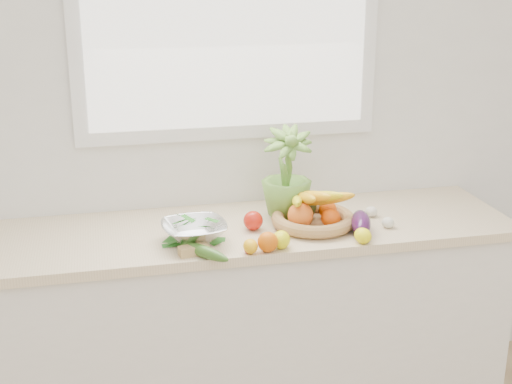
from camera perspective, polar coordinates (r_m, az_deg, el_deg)
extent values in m
cube|color=white|center=(3.08, -2.24, 7.08)|extent=(4.50, 0.02, 2.70)
cube|color=silver|center=(3.12, -0.99, -10.81)|extent=(2.20, 0.58, 0.86)
cube|color=beige|center=(2.93, -1.04, -3.10)|extent=(2.24, 0.62, 0.04)
cube|color=white|center=(3.01, -2.29, 14.50)|extent=(1.30, 0.03, 1.10)
cube|color=white|center=(2.99, -2.21, 14.48)|extent=(1.18, 0.01, 0.98)
sphere|color=#D75906|center=(2.66, 0.95, -4.02)|extent=(0.10, 0.10, 0.08)
ellipsoid|color=yellow|center=(2.70, 2.03, -3.83)|extent=(0.08, 0.10, 0.07)
ellipsoid|color=#F5A90D|center=(2.65, -0.44, -4.37)|extent=(0.05, 0.07, 0.05)
ellipsoid|color=#FCF20D|center=(2.77, 8.54, -3.48)|extent=(0.08, 0.09, 0.06)
sphere|color=red|center=(2.87, -0.23, -2.30)|extent=(0.10, 0.10, 0.08)
cube|color=tan|center=(2.65, -5.00, -4.67)|extent=(0.12, 0.06, 0.04)
ellipsoid|color=silver|center=(3.06, 9.21, -1.56)|extent=(0.06, 0.06, 0.04)
ellipsoid|color=white|center=(2.94, 1.82, -2.11)|extent=(0.07, 0.07, 0.05)
ellipsoid|color=white|center=(2.95, 10.52, -2.41)|extent=(0.07, 0.07, 0.04)
ellipsoid|color=#35103B|center=(2.87, 8.39, -2.45)|extent=(0.14, 0.22, 0.08)
ellipsoid|color=#315C1B|center=(2.63, -4.18, -4.78)|extent=(0.18, 0.22, 0.04)
sphere|color=red|center=(2.66, -0.63, -4.60)|extent=(0.04, 0.04, 0.03)
imported|color=#5F9034|center=(2.95, 2.47, 1.60)|extent=(0.24, 0.24, 0.37)
cylinder|color=tan|center=(2.93, 4.61, -2.63)|extent=(0.38, 0.38, 0.01)
torus|color=#AD8E4D|center=(2.92, 4.62, -2.18)|extent=(0.45, 0.45, 0.05)
sphere|color=orange|center=(2.86, 3.57, -1.86)|extent=(0.14, 0.14, 0.10)
sphere|color=#D54606|center=(2.88, 6.00, -2.07)|extent=(0.10, 0.10, 0.08)
sphere|color=#EF5407|center=(2.98, 5.75, -1.42)|extent=(0.10, 0.10, 0.08)
ellipsoid|color=#213015|center=(2.97, 4.06, -1.11)|extent=(0.11, 0.11, 0.11)
ellipsoid|color=yellow|center=(2.86, 3.30, -0.74)|extent=(0.10, 0.23, 0.10)
ellipsoid|color=#EAA513|center=(2.87, 3.90, -0.46)|extent=(0.06, 0.23, 0.10)
ellipsoid|color=#FFB315|center=(2.87, 4.54, -0.34)|extent=(0.13, 0.23, 0.10)
ellipsoid|color=yellow|center=(2.89, 5.12, -0.37)|extent=(0.18, 0.20, 0.10)
ellipsoid|color=#F2A714|center=(2.90, 5.78, -0.56)|extent=(0.22, 0.15, 0.10)
cylinder|color=silver|center=(2.76, -4.94, -3.87)|extent=(0.11, 0.11, 0.02)
imported|color=silver|center=(2.75, -4.97, -3.08)|extent=(0.27, 0.27, 0.06)
ellipsoid|color=#286C1B|center=(2.74, -4.99, -2.35)|extent=(0.20, 0.20, 0.08)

